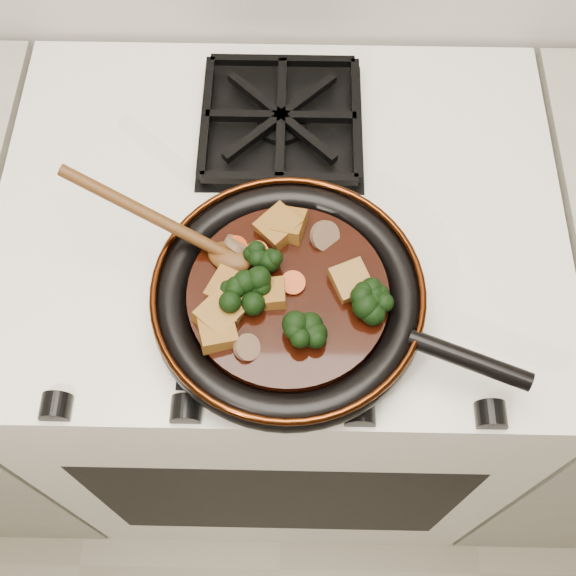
{
  "coord_description": "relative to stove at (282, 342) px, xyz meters",
  "views": [
    {
      "loc": [
        0.02,
        1.16,
        1.71
      ],
      "look_at": [
        0.02,
        1.54,
        0.97
      ],
      "focal_mm": 45.0,
      "sensor_mm": 36.0,
      "label": 1
    }
  ],
  "objects": [
    {
      "name": "carrot_coin_4",
      "position": [
        0.02,
        -0.14,
        0.51
      ],
      "size": [
        0.03,
        0.03,
        0.01
      ],
      "primitive_type": "cylinder",
      "rotation": [
        0.23,
        0.04,
        0.0
      ],
      "color": "#B63205",
      "rests_on": "braising_sauce"
    },
    {
      "name": "burner_grate_back",
      "position": [
        0.0,
        0.14,
        0.46
      ],
      "size": [
        0.23,
        0.23,
        0.03
      ],
      "primitive_type": null,
      "color": "black",
      "rests_on": "stove"
    },
    {
      "name": "broccoli_floret_3",
      "position": [
        -0.01,
        -0.11,
        0.52
      ],
      "size": [
        0.07,
        0.07,
        0.07
      ],
      "primitive_type": null,
      "rotation": [
        -0.14,
        0.19,
        0.15
      ],
      "color": "black",
      "rests_on": "braising_sauce"
    },
    {
      "name": "mushroom_slice_0",
      "position": [
        -0.05,
        -0.09,
        0.52
      ],
      "size": [
        0.04,
        0.04,
        0.03
      ],
      "primitive_type": "cylinder",
      "rotation": [
        0.86,
        0.0,
        2.43
      ],
      "color": "brown",
      "rests_on": "braising_sauce"
    },
    {
      "name": "tofu_cube_5",
      "position": [
        0.02,
        -0.07,
        0.52
      ],
      "size": [
        0.05,
        0.05,
        0.03
      ],
      "primitive_type": "cube",
      "rotation": [
        -0.11,
        0.11,
        1.3
      ],
      "color": "brown",
      "rests_on": "braising_sauce"
    },
    {
      "name": "broccoli_floret_4",
      "position": [
        -0.02,
        -0.16,
        0.52
      ],
      "size": [
        0.08,
        0.08,
        0.06
      ],
      "primitive_type": null,
      "rotation": [
        -0.08,
        -0.01,
        2.42
      ],
      "color": "black",
      "rests_on": "braising_sauce"
    },
    {
      "name": "mushroom_slice_2",
      "position": [
        -0.03,
        -0.23,
        0.52
      ],
      "size": [
        0.04,
        0.04,
        0.02
      ],
      "primitive_type": "cylinder",
      "rotation": [
        0.62,
        0.0,
        1.13
      ],
      "color": "brown",
      "rests_on": "braising_sauce"
    },
    {
      "name": "carrot_coin_2",
      "position": [
        -0.05,
        -0.1,
        0.51
      ],
      "size": [
        0.03,
        0.03,
        0.02
      ],
      "primitive_type": "cylinder",
      "rotation": [
        0.17,
        0.26,
        0.0
      ],
      "color": "#B63205",
      "rests_on": "braising_sauce"
    },
    {
      "name": "broccoli_floret_2",
      "position": [
        -0.05,
        -0.17,
        0.52
      ],
      "size": [
        0.06,
        0.06,
        0.07
      ],
      "primitive_type": null,
      "rotation": [
        0.18,
        -0.05,
        3.14
      ],
      "color": "black",
      "rests_on": "braising_sauce"
    },
    {
      "name": "braising_sauce",
      "position": [
        0.02,
        -0.15,
        0.5
      ],
      "size": [
        0.24,
        0.24,
        0.02
      ],
      "primitive_type": "cylinder",
      "color": "black",
      "rests_on": "skillet"
    },
    {
      "name": "carrot_coin_0",
      "position": [
        -0.02,
        -0.1,
        0.51
      ],
      "size": [
        0.03,
        0.03,
        0.02
      ],
      "primitive_type": "cylinder",
      "rotation": [
        0.34,
        -0.07,
        0.0
      ],
      "color": "#B63205",
      "rests_on": "braising_sauce"
    },
    {
      "name": "mushroom_slice_1",
      "position": [
        0.06,
        -0.08,
        0.52
      ],
      "size": [
        0.05,
        0.05,
        0.03
      ],
      "primitive_type": "cylinder",
      "rotation": [
        0.76,
        0.0,
        0.73
      ],
      "color": "brown",
      "rests_on": "braising_sauce"
    },
    {
      "name": "tofu_cube_2",
      "position": [
        -0.05,
        -0.18,
        0.52
      ],
      "size": [
        0.05,
        0.05,
        0.02
      ],
      "primitive_type": "cube",
      "rotation": [
        -0.09,
        -0.01,
        2.8
      ],
      "color": "brown",
      "rests_on": "braising_sauce"
    },
    {
      "name": "burner_grate_front",
      "position": [
        0.0,
        -0.14,
        0.46
      ],
      "size": [
        0.23,
        0.23,
        0.03
      ],
      "primitive_type": null,
      "color": "black",
      "rests_on": "stove"
    },
    {
      "name": "stove",
      "position": [
        0.0,
        0.0,
        0.0
      ],
      "size": [
        0.76,
        0.6,
        0.9
      ],
      "primitive_type": "cube",
      "color": "white",
      "rests_on": "ground"
    },
    {
      "name": "tofu_cube_4",
      "position": [
        0.0,
        -0.07,
        0.52
      ],
      "size": [
        0.06,
        0.06,
        0.03
      ],
      "primitive_type": "cube",
      "rotation": [
        -0.11,
        0.07,
        2.33
      ],
      "color": "brown",
      "rests_on": "braising_sauce"
    },
    {
      "name": "tofu_cube_6",
      "position": [
        -0.01,
        -0.16,
        0.52
      ],
      "size": [
        0.04,
        0.04,
        0.03
      ],
      "primitive_type": "cube",
      "rotation": [
        -0.09,
        -0.08,
        0.09
      ],
      "color": "brown",
      "rests_on": "braising_sauce"
    },
    {
      "name": "tofu_cube_7",
      "position": [
        -0.06,
        -0.19,
        0.52
      ],
      "size": [
        0.06,
        0.06,
        0.03
      ],
      "primitive_type": "cube",
      "rotation": [
        0.11,
        0.08,
        0.9
      ],
      "color": "brown",
      "rests_on": "braising_sauce"
    },
    {
      "name": "skillet",
      "position": [
        0.02,
        -0.15,
        0.49
      ],
      "size": [
        0.43,
        0.32,
        0.05
      ],
      "rotation": [
        0.0,
        0.0,
        -0.37
      ],
      "color": "black",
      "rests_on": "burner_grate_front"
    },
    {
      "name": "carrot_coin_3",
      "position": [
        -0.06,
        -0.18,
        0.51
      ],
      "size": [
        0.03,
        0.03,
        0.02
      ],
      "primitive_type": "cylinder",
      "rotation": [
        -0.13,
        -0.29,
        0.0
      ],
      "color": "#B63205",
      "rests_on": "braising_sauce"
    },
    {
      "name": "broccoli_floret_0",
      "position": [
        0.04,
        -0.22,
        0.52
      ],
      "size": [
        0.09,
        0.09,
        0.06
      ],
      "primitive_type": null,
      "rotation": [
        0.09,
        -0.04,
        2.4
      ],
      "color": "black",
      "rests_on": "braising_sauce"
    },
    {
      "name": "broccoli_floret_5",
      "position": [
        0.11,
        -0.17,
        0.52
      ],
      "size": [
        0.09,
        0.08,
        0.07
      ],
      "primitive_type": null,
      "rotation": [
        -0.14,
        -0.11,
        0.88
      ],
      "color": "black",
      "rests_on": "braising_sauce"
    },
    {
      "name": "broccoli_floret_1",
      "position": [
        0.11,
        -0.17,
        0.52
      ],
      "size": [
        0.09,
        0.08,
        0.07
      ],
      "primitive_type": null,
      "rotation": [
        0.16,
        0.21,
        0.9
      ],
      "color": "black",
      "rests_on": "braising_sauce"
    },
    {
      "name": "tofu_cube_3",
      "position": [
        -0.06,
        -0.21,
        0.52
      ],
      "size": [
        0.05,
        0.05,
        0.03
      ],
      "primitive_type": "cube",
      "rotation": [
        -0.06,
        0.11,
        0.26
      ],
      "color": "brown",
      "rests_on": "braising_sauce"
    },
    {
      "name": "wooden_spoon",
      "position": [
        -0.11,
        -0.09,
        0.53
      ],
      "size": [
        0.14,
        0.07,
        0.22
      ],
      "rotation": [
        0.0,
        0.0,
        2.8
      ],
      "color": "#4E2C10",
      "rests_on": "braising_sauce"
    },
    {
      "name": "tofu_cube_1",
      "position": [
        0.09,
        -0.14,
        0.52
      ],
      "size": [
        0.05,
        0.06,
        0.03
      ],
      "primitive_type": "cube",
      "rotation": [
        0.12,
        -0.04,
        0.41
      ],
      "color": "brown",
      "rests_on": "braising_sauce"
    },
    {
      "name": "carrot_coin_1",
      "position": [
        -0.06,
        -0.19,
        0.51
      ],
      "size": [
        0.03,
        0.03,
        0.01
      ],
      "primitive_type": "cylinder",
      "rotation": [
        0.1,
        0.06,
        0.0
      ],
      "color": "#B63205",
      "rests_on": "braising_sauce"
    },
    {
      "name": "tofu_cube_0",
      "position": [
        -0.05,
        -0.15,
        0.52
      ],
      "size": [
        0.06,
        0.06,
        0.03
      ],
      "primitive_type": "cube",
      "rotation": [
        -0.11,
        -0.11,
        1.09
      ],
      "color": "brown",
      "rests_on": "braising_sauce"
    }
  ]
}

